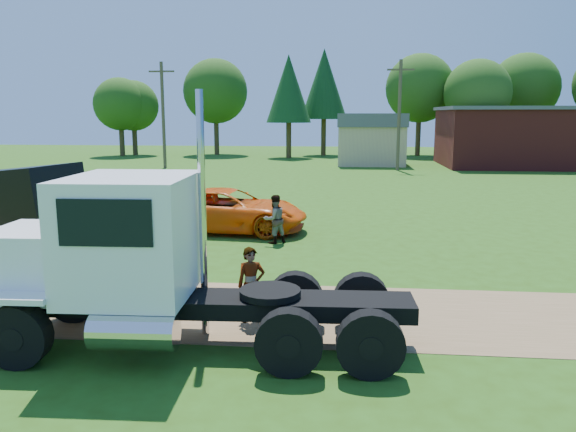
{
  "coord_description": "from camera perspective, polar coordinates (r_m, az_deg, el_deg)",
  "views": [
    {
      "loc": [
        1.48,
        -12.62,
        4.62
      ],
      "look_at": [
        -0.15,
        3.92,
        1.6
      ],
      "focal_mm": 35.0,
      "sensor_mm": 36.0,
      "label": 1
    }
  ],
  "objects": [
    {
      "name": "brick_building",
      "position": [
        55.19,
        23.25,
        7.43
      ],
      "size": [
        15.4,
        10.4,
        5.3
      ],
      "color": "maroon",
      "rests_on": "ground"
    },
    {
      "name": "spectator_a",
      "position": [
        12.65,
        -3.76,
        -7.02
      ],
      "size": [
        0.72,
        0.58,
        1.72
      ],
      "primitive_type": "imported",
      "rotation": [
        0.0,
        0.0,
        0.31
      ],
      "color": "#999999",
      "rests_on": "ground"
    },
    {
      "name": "spectator_b",
      "position": [
        20.28,
        -1.38,
        -0.32
      ],
      "size": [
        1.09,
        1.05,
        1.77
      ],
      "primitive_type": "imported",
      "rotation": [
        0.0,
        0.0,
        3.78
      ],
      "color": "#999999",
      "rests_on": "ground"
    },
    {
      "name": "white_semi_tractor",
      "position": [
        11.55,
        -15.01,
        -4.48
      ],
      "size": [
        8.53,
        3.2,
        5.11
      ],
      "rotation": [
        0.0,
        0.0,
        0.04
      ],
      "color": "black",
      "rests_on": "ground"
    },
    {
      "name": "orange_pickup",
      "position": [
        22.43,
        -6.0,
        0.58
      ],
      "size": [
        6.34,
        3.21,
        1.72
      ],
      "primitive_type": "imported",
      "rotation": [
        0.0,
        0.0,
        1.51
      ],
      "color": "#E75A0A",
      "rests_on": "ground"
    },
    {
      "name": "dirt_track",
      "position": [
        13.52,
        -1.0,
        -9.66
      ],
      "size": [
        120.0,
        4.2,
        0.01
      ],
      "primitive_type": "cube",
      "color": "brown",
      "rests_on": "ground"
    },
    {
      "name": "ground",
      "position": [
        13.52,
        -1.0,
        -9.68
      ],
      "size": [
        140.0,
        140.0,
        0.0
      ],
      "primitive_type": "plane",
      "color": "#294B10",
      "rests_on": "ground"
    },
    {
      "name": "tan_shed",
      "position": [
        52.73,
        8.44,
        7.8
      ],
      "size": [
        6.2,
        5.4,
        4.7
      ],
      "color": "tan",
      "rests_on": "ground"
    },
    {
      "name": "utility_poles",
      "position": [
        47.84,
        11.23,
        10.21
      ],
      "size": [
        42.2,
        0.28,
        9.0
      ],
      "color": "brown",
      "rests_on": "ground"
    },
    {
      "name": "tree_row",
      "position": [
        63.77,
        10.21,
        12.43
      ],
      "size": [
        58.93,
        13.17,
        11.83
      ],
      "color": "#342915",
      "rests_on": "ground"
    }
  ]
}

